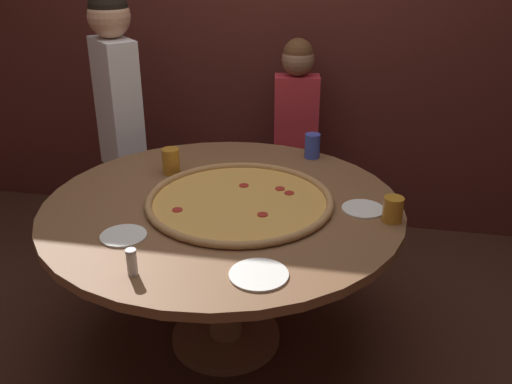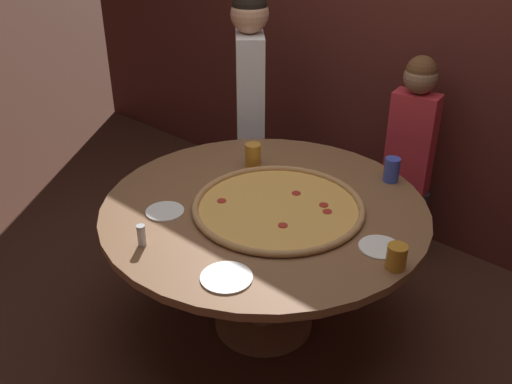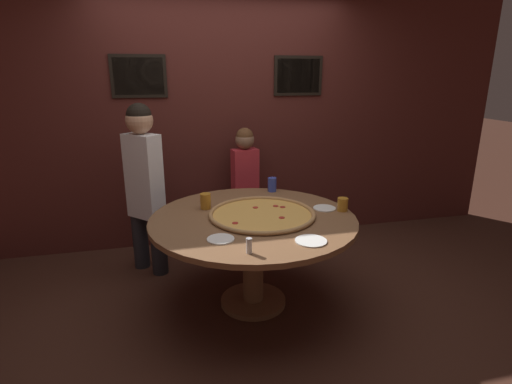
{
  "view_description": "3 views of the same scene",
  "coord_description": "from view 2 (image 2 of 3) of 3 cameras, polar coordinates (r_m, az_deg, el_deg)",
  "views": [
    {
      "loc": [
        0.57,
        -2.15,
        1.82
      ],
      "look_at": [
        0.15,
        0.01,
        0.8
      ],
      "focal_mm": 40.0,
      "sensor_mm": 36.0,
      "label": 1
    },
    {
      "loc": [
        1.53,
        -1.78,
        2.12
      ],
      "look_at": [
        -0.01,
        -0.05,
        0.82
      ],
      "focal_mm": 40.0,
      "sensor_mm": 36.0,
      "label": 2
    },
    {
      "loc": [
        -0.64,
        -2.76,
        1.8
      ],
      "look_at": [
        0.02,
        -0.0,
        0.94
      ],
      "focal_mm": 28.0,
      "sensor_mm": 36.0,
      "label": 3
    }
  ],
  "objects": [
    {
      "name": "back_wall",
      "position": [
        3.61,
        16.0,
        15.02
      ],
      "size": [
        6.4,
        0.08,
        2.6
      ],
      "color": "#4C1E19",
      "rests_on": "ground_plane"
    },
    {
      "name": "ground_plane",
      "position": [
        3.16,
        0.76,
        -12.91
      ],
      "size": [
        24.0,
        24.0,
        0.0
      ],
      "primitive_type": "plane",
      "color": "#422319"
    },
    {
      "name": "white_plate_beside_cup",
      "position": [
        2.7,
        -9.1,
        -1.92
      ],
      "size": [
        0.18,
        0.18,
        0.01
      ],
      "primitive_type": "cylinder",
      "color": "white",
      "rests_on": "dining_table"
    },
    {
      "name": "diner_far_right",
      "position": [
        3.49,
        15.18,
        4.34
      ],
      "size": [
        0.33,
        0.19,
        1.26
      ],
      "rotation": [
        0.0,
        0.0,
        -2.98
      ],
      "color": "#232328",
      "rests_on": "ground_plane"
    },
    {
      "name": "drink_cup_by_shaker",
      "position": [
        3.07,
        -0.3,
        3.73
      ],
      "size": [
        0.08,
        0.08,
        0.12
      ],
      "primitive_type": "cylinder",
      "color": "#BC7A23",
      "rests_on": "dining_table"
    },
    {
      "name": "dining_table",
      "position": [
        2.79,
        0.84,
        -3.62
      ],
      "size": [
        1.56,
        1.56,
        0.74
      ],
      "color": "brown",
      "rests_on": "ground_plane"
    },
    {
      "name": "diner_side_left",
      "position": [
        3.69,
        -0.59,
        9.43
      ],
      "size": [
        0.37,
        0.37,
        1.54
      ],
      "rotation": [
        0.0,
        0.0,
        2.34
      ],
      "color": "#232328",
      "rests_on": "ground_plane"
    },
    {
      "name": "drink_cup_centre_back",
      "position": [
        2.35,
        13.87,
        -6.32
      ],
      "size": [
        0.08,
        0.08,
        0.1
      ],
      "primitive_type": "cylinder",
      "color": "#BC7A23",
      "rests_on": "dining_table"
    },
    {
      "name": "drink_cup_far_left",
      "position": [
        2.99,
        13.42,
        2.18
      ],
      "size": [
        0.08,
        0.08,
        0.13
      ],
      "primitive_type": "cylinder",
      "color": "#384CB7",
      "rests_on": "dining_table"
    },
    {
      "name": "white_plate_far_back",
      "position": [
        2.47,
        12.27,
        -5.41
      ],
      "size": [
        0.18,
        0.18,
        0.01
      ],
      "primitive_type": "cylinder",
      "color": "white",
      "rests_on": "dining_table"
    },
    {
      "name": "white_plate_right_side",
      "position": [
        2.25,
        -2.97,
        -8.52
      ],
      "size": [
        0.21,
        0.21,
        0.01
      ],
      "primitive_type": "cylinder",
      "color": "white",
      "rests_on": "dining_table"
    },
    {
      "name": "giant_pizza",
      "position": [
        2.69,
        2.23,
        -1.45
      ],
      "size": [
        0.82,
        0.82,
        0.03
      ],
      "color": "#E5A84C",
      "rests_on": "dining_table"
    },
    {
      "name": "condiment_shaker",
      "position": [
        2.46,
        -11.39,
        -4.26
      ],
      "size": [
        0.04,
        0.04,
        0.1
      ],
      "color": "silver",
      "rests_on": "dining_table"
    }
  ]
}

